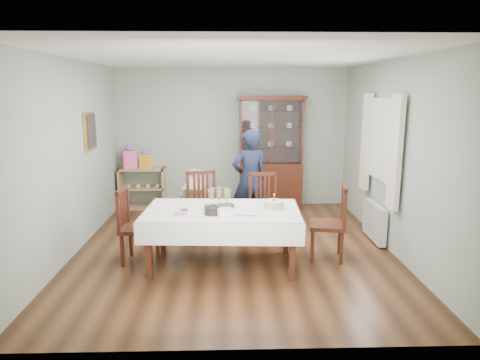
{
  "coord_description": "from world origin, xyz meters",
  "views": [
    {
      "loc": [
        -0.09,
        -5.92,
        2.25
      ],
      "look_at": [
        0.09,
        0.2,
        0.98
      ],
      "focal_mm": 32.0,
      "sensor_mm": 36.0,
      "label": 1
    }
  ],
  "objects_px": {
    "sideboard": "(143,188)",
    "chair_end_left": "(139,240)",
    "gift_bag_orange": "(146,160)",
    "dining_table": "(222,237)",
    "champagne_tray": "(219,202)",
    "chair_far_left": "(204,221)",
    "chair_far_right": "(264,220)",
    "china_cabinet": "(271,151)",
    "high_chair": "(196,205)",
    "birthday_cake": "(274,205)",
    "chair_end_right": "(328,237)",
    "woman": "(249,180)",
    "gift_bag_pink": "(129,157)"
  },
  "relations": [
    {
      "from": "dining_table",
      "to": "chair_far_left",
      "type": "relative_size",
      "value": 1.95
    },
    {
      "from": "chair_far_left",
      "to": "chair_end_left",
      "type": "xyz_separation_m",
      "value": [
        -0.83,
        -0.81,
        -0.01
      ]
    },
    {
      "from": "sideboard",
      "to": "chair_far_right",
      "type": "relative_size",
      "value": 0.88
    },
    {
      "from": "sideboard",
      "to": "woman",
      "type": "relative_size",
      "value": 0.54
    },
    {
      "from": "woman",
      "to": "birthday_cake",
      "type": "height_order",
      "value": "woman"
    },
    {
      "from": "china_cabinet",
      "to": "gift_bag_orange",
      "type": "distance_m",
      "value": 2.42
    },
    {
      "from": "china_cabinet",
      "to": "champagne_tray",
      "type": "bearing_deg",
      "value": -108.98
    },
    {
      "from": "chair_far_left",
      "to": "woman",
      "type": "bearing_deg",
      "value": 25.3
    },
    {
      "from": "chair_far_right",
      "to": "high_chair",
      "type": "bearing_deg",
      "value": 148.37
    },
    {
      "from": "woman",
      "to": "chair_end_right",
      "type": "bearing_deg",
      "value": 107.91
    },
    {
      "from": "dining_table",
      "to": "high_chair",
      "type": "xyz_separation_m",
      "value": [
        -0.46,
        1.6,
        0.0
      ]
    },
    {
      "from": "chair_far_left",
      "to": "champagne_tray",
      "type": "relative_size",
      "value": 2.59
    },
    {
      "from": "gift_bag_orange",
      "to": "dining_table",
      "type": "bearing_deg",
      "value": -62.18
    },
    {
      "from": "dining_table",
      "to": "high_chair",
      "type": "height_order",
      "value": "high_chair"
    },
    {
      "from": "chair_far_right",
      "to": "chair_end_left",
      "type": "bearing_deg",
      "value": -156.39
    },
    {
      "from": "chair_end_left",
      "to": "china_cabinet",
      "type": "bearing_deg",
      "value": -32.52
    },
    {
      "from": "chair_far_right",
      "to": "gift_bag_pink",
      "type": "xyz_separation_m",
      "value": [
        -2.44,
        1.87,
        0.7
      ]
    },
    {
      "from": "chair_end_right",
      "to": "birthday_cake",
      "type": "xyz_separation_m",
      "value": [
        -0.77,
        -0.18,
        0.51
      ]
    },
    {
      "from": "dining_table",
      "to": "chair_end_left",
      "type": "xyz_separation_m",
      "value": [
        -1.12,
        0.14,
        -0.08
      ]
    },
    {
      "from": "sideboard",
      "to": "gift_bag_orange",
      "type": "xyz_separation_m",
      "value": [
        0.09,
        -0.02,
        0.57
      ]
    },
    {
      "from": "chair_end_right",
      "to": "gift_bag_pink",
      "type": "bearing_deg",
      "value": -118.75
    },
    {
      "from": "woman",
      "to": "gift_bag_pink",
      "type": "distance_m",
      "value": 2.6
    },
    {
      "from": "chair_end_right",
      "to": "high_chair",
      "type": "bearing_deg",
      "value": -116.05
    },
    {
      "from": "chair_end_left",
      "to": "birthday_cake",
      "type": "distance_m",
      "value": 1.87
    },
    {
      "from": "dining_table",
      "to": "woman",
      "type": "xyz_separation_m",
      "value": [
        0.43,
        1.55,
        0.44
      ]
    },
    {
      "from": "chair_far_right",
      "to": "champagne_tray",
      "type": "height_order",
      "value": "chair_far_right"
    },
    {
      "from": "sideboard",
      "to": "champagne_tray",
      "type": "distance_m",
      "value": 3.21
    },
    {
      "from": "chair_end_right",
      "to": "gift_bag_orange",
      "type": "relative_size",
      "value": 2.75
    },
    {
      "from": "chair_end_right",
      "to": "birthday_cake",
      "type": "distance_m",
      "value": 0.94
    },
    {
      "from": "china_cabinet",
      "to": "gift_bag_pink",
      "type": "height_order",
      "value": "china_cabinet"
    },
    {
      "from": "chair_end_left",
      "to": "gift_bag_pink",
      "type": "xyz_separation_m",
      "value": [
        -0.69,
        2.71,
        0.71
      ]
    },
    {
      "from": "birthday_cake",
      "to": "sideboard",
      "type": "bearing_deg",
      "value": 128.32
    },
    {
      "from": "dining_table",
      "to": "champagne_tray",
      "type": "height_order",
      "value": "champagne_tray"
    },
    {
      "from": "chair_far_right",
      "to": "gift_bag_orange",
      "type": "distance_m",
      "value": 2.91
    },
    {
      "from": "chair_far_left",
      "to": "champagne_tray",
      "type": "xyz_separation_m",
      "value": [
        0.26,
        -0.85,
        0.52
      ]
    },
    {
      "from": "champagne_tray",
      "to": "chair_far_left",
      "type": "bearing_deg",
      "value": 106.72
    },
    {
      "from": "chair_end_right",
      "to": "gift_bag_orange",
      "type": "distance_m",
      "value": 4.03
    },
    {
      "from": "champagne_tray",
      "to": "birthday_cake",
      "type": "bearing_deg",
      "value": -6.98
    },
    {
      "from": "chair_end_right",
      "to": "gift_bag_pink",
      "type": "xyz_separation_m",
      "value": [
        -3.25,
        2.66,
        0.7
      ]
    },
    {
      "from": "china_cabinet",
      "to": "gift_bag_orange",
      "type": "height_order",
      "value": "china_cabinet"
    },
    {
      "from": "chair_end_right",
      "to": "high_chair",
      "type": "xyz_separation_m",
      "value": [
        -1.9,
        1.41,
        0.08
      ]
    },
    {
      "from": "chair_end_left",
      "to": "birthday_cake",
      "type": "relative_size",
      "value": 3.5
    },
    {
      "from": "chair_far_left",
      "to": "chair_end_left",
      "type": "height_order",
      "value": "chair_far_left"
    },
    {
      "from": "sideboard",
      "to": "gift_bag_pink",
      "type": "bearing_deg",
      "value": -174.81
    },
    {
      "from": "china_cabinet",
      "to": "chair_far_left",
      "type": "height_order",
      "value": "china_cabinet"
    },
    {
      "from": "sideboard",
      "to": "woman",
      "type": "bearing_deg",
      "value": -33.25
    },
    {
      "from": "dining_table",
      "to": "gift_bag_orange",
      "type": "bearing_deg",
      "value": 117.82
    },
    {
      "from": "sideboard",
      "to": "chair_end_left",
      "type": "relative_size",
      "value": 0.89
    },
    {
      "from": "sideboard",
      "to": "birthday_cake",
      "type": "height_order",
      "value": "birthday_cake"
    },
    {
      "from": "chair_end_left",
      "to": "champagne_tray",
      "type": "height_order",
      "value": "chair_end_left"
    }
  ]
}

